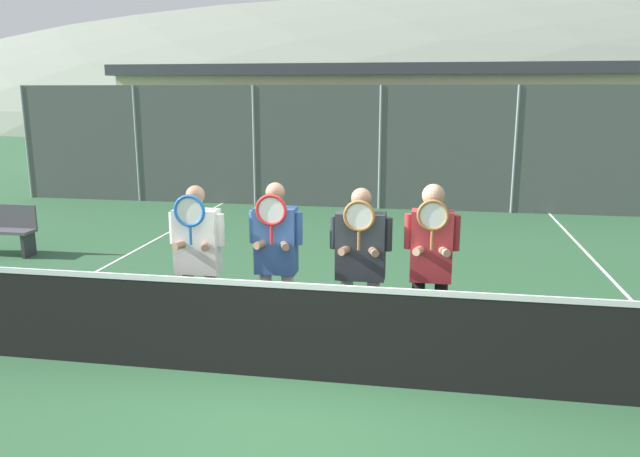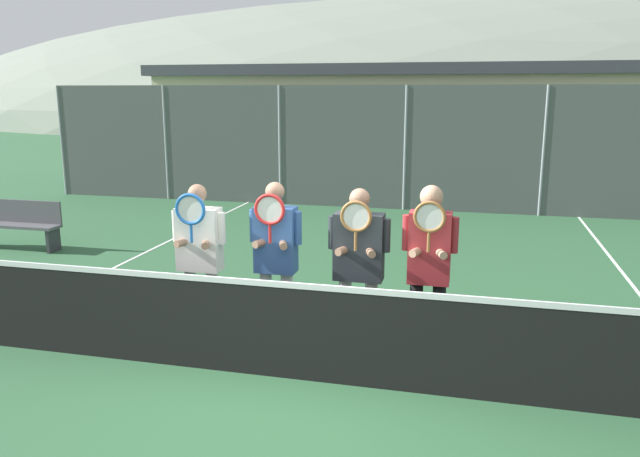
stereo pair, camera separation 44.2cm
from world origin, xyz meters
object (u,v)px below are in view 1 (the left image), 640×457
player_center_right (360,259)px  car_center (559,160)px  player_leftmost (198,254)px  car_left_of_center (377,157)px  car_far_left (209,153)px  player_center_left (276,255)px  player_rightmost (431,261)px

player_center_right → car_center: bearing=70.4°
player_leftmost → car_left_of_center: car_left_of_center is taller
player_leftmost → car_far_left: bearing=109.3°
player_center_right → car_far_left: bearing=116.7°
car_far_left → car_left_of_center: 4.92m
player_center_right → player_center_left: bearing=178.9°
car_center → car_left_of_center: bearing=-176.2°
player_center_left → player_center_right: 0.88m
player_leftmost → player_rightmost: size_ratio=0.96×
player_rightmost → car_left_of_center: bearing=97.5°
car_far_left → car_center: size_ratio=1.05×
car_far_left → car_left_of_center: car_left_of_center is taller
player_center_left → player_rightmost: bearing=-1.8°
player_center_left → car_far_left: car_far_left is taller
player_leftmost → car_center: size_ratio=0.40×
car_far_left → car_center: bearing=0.5°
player_center_right → car_far_left: car_far_left is taller
player_leftmost → player_center_left: size_ratio=0.98×
player_rightmost → player_center_right: bearing=177.4°
player_rightmost → car_left_of_center: car_left_of_center is taller
car_center → player_center_left: bearing=-113.5°
player_rightmost → car_far_left: bearing=119.4°
player_leftmost → car_left_of_center: (0.95, 11.08, -0.11)m
player_leftmost → player_rightmost: player_rightmost is taller
player_rightmost → car_left_of_center: (-1.46, 11.06, -0.15)m
player_leftmost → car_center: car_center is taller
player_leftmost → car_center: bearing=63.2°
player_leftmost → car_left_of_center: 11.12m
player_center_left → car_left_of_center: bearing=89.4°
player_center_left → car_center: (4.93, 11.33, -0.16)m
player_center_left → car_far_left: size_ratio=0.39×
player_center_right → car_center: (4.05, 11.35, -0.16)m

